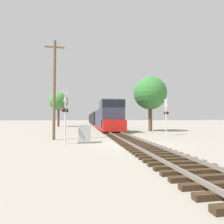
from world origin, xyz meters
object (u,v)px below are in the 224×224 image
object	(u,v)px
relay_cabinet	(85,134)
tree_mid_background	(59,102)
crossing_signal_near	(65,113)
crossing_signal_far	(166,114)
freight_train	(97,119)
utility_pole	(54,88)
tree_far_right	(150,93)

from	to	relation	value
relay_cabinet	tree_mid_background	bearing A→B (deg)	101.67
crossing_signal_near	crossing_signal_far	distance (m)	11.94
freight_train	utility_pole	xyz separation A→B (m)	(-6.61, -36.36, 2.82)
freight_train	crossing_signal_far	bearing A→B (deg)	-80.83
relay_cabinet	crossing_signal_far	bearing A→B (deg)	26.75
crossing_signal_near	relay_cabinet	distance (m)	2.30
tree_far_right	utility_pole	bearing A→B (deg)	-144.77
freight_train	tree_mid_background	size ratio (longest dim) A/B	7.77
crossing_signal_far	tree_far_right	world-z (taller)	tree_far_right
crossing_signal_near	tree_far_right	distance (m)	17.13
relay_cabinet	tree_far_right	distance (m)	16.39
relay_cabinet	tree_far_right	xyz separation A→B (m)	(10.18, 11.74, 5.22)
crossing_signal_far	tree_far_right	distance (m)	7.89
relay_cabinet	tree_mid_background	xyz separation A→B (m)	(-6.15, 29.78, 5.42)
crossing_signal_far	utility_pole	size ratio (longest dim) A/B	0.46
freight_train	crossing_signal_far	world-z (taller)	freight_train
freight_train	utility_pole	distance (m)	37.06
freight_train	crossing_signal_near	size ratio (longest dim) A/B	15.77
crossing_signal_far	utility_pole	distance (m)	12.54
crossing_signal_near	tree_mid_background	bearing A→B (deg)	-160.09
freight_train	relay_cabinet	size ratio (longest dim) A/B	45.73
tree_mid_background	tree_far_right	bearing A→B (deg)	-47.85
crossing_signal_near	tree_mid_background	world-z (taller)	tree_mid_background
utility_pole	tree_mid_background	xyz separation A→B (m)	(-3.35, 27.20, 1.35)
utility_pole	tree_mid_background	world-z (taller)	utility_pole
crossing_signal_near	tree_mid_background	xyz separation A→B (m)	(-4.64, 30.06, 3.71)
crossing_signal_far	utility_pole	world-z (taller)	utility_pole
crossing_signal_far	tree_far_right	size ratio (longest dim) A/B	0.50
crossing_signal_far	relay_cabinet	xyz separation A→B (m)	(-9.34, -4.70, -1.74)
relay_cabinet	utility_pole	bearing A→B (deg)	137.36
crossing_signal_near	relay_cabinet	xyz separation A→B (m)	(1.51, 0.28, -1.71)
crossing_signal_far	utility_pole	xyz separation A→B (m)	(-12.13, -2.13, 2.33)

